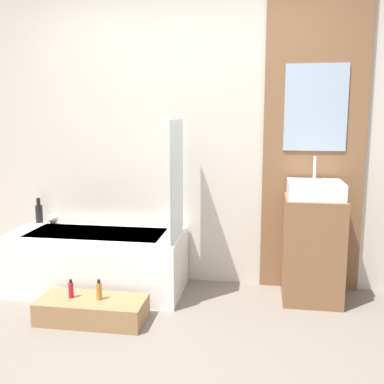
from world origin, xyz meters
TOP-DOWN VIEW (x-y plane):
  - ground_plane at (0.00, 0.00)m, footprint 12.00×12.00m
  - wall_tiled_back at (0.00, 1.58)m, footprint 4.20×0.06m
  - wall_wood_accent at (1.03, 1.53)m, footprint 0.82×0.04m
  - bathtub at (-0.74, 1.20)m, footprint 1.45×0.67m
  - glass_shower_screen at (-0.05, 1.15)m, footprint 0.01×0.53m
  - wooden_step_bench at (-0.58, 0.63)m, footprint 0.78×0.34m
  - vanity_cabinet at (1.03, 1.28)m, footprint 0.45×0.46m
  - sink at (1.03, 1.28)m, footprint 0.42×0.39m
  - vase_tall_dark at (-1.39, 1.45)m, footprint 0.06×0.06m
  - vase_round_light at (-1.24, 1.43)m, footprint 0.10×0.10m
  - bottle_soap_primary at (-0.73, 0.63)m, footprint 0.04×0.04m
  - bottle_soap_secondary at (-0.52, 0.63)m, footprint 0.04×0.04m

SIDE VIEW (x-z plane):
  - ground_plane at x=0.00m, z-range 0.00..0.00m
  - wooden_step_bench at x=-0.58m, z-range 0.00..0.17m
  - bottle_soap_primary at x=-0.73m, z-range 0.16..0.30m
  - bottle_soap_secondary at x=-0.52m, z-range 0.16..0.31m
  - bathtub at x=-0.74m, z-range 0.00..0.51m
  - vanity_cabinet at x=1.03m, z-range 0.00..0.84m
  - vase_round_light at x=-1.24m, z-range 0.50..0.60m
  - vase_tall_dark at x=-1.39m, z-range 0.48..0.71m
  - sink at x=1.03m, z-range 0.74..1.06m
  - glass_shower_screen at x=-0.05m, z-range 0.50..1.44m
  - wall_tiled_back at x=0.00m, z-range 0.00..2.60m
  - wall_wood_accent at x=1.03m, z-range 0.01..2.61m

